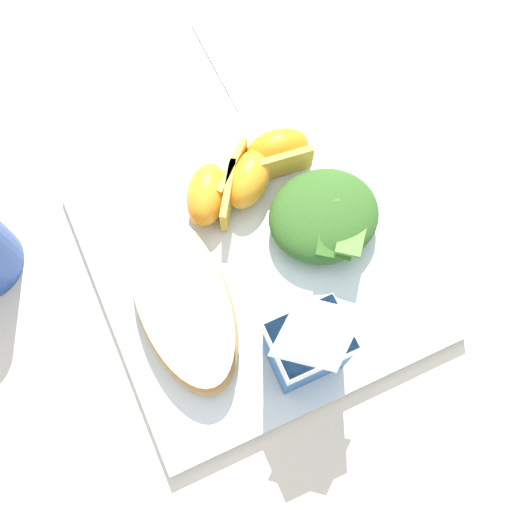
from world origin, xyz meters
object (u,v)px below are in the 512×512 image
(white_plate, at_px, (256,262))
(orange_wedge_middle, at_px, (247,178))
(cheesy_pizza_bread, at_px, (182,299))
(metal_fork, at_px, (241,103))
(green_salad_pile, at_px, (324,216))
(milk_carton, at_px, (313,341))
(orange_wedge_front, at_px, (278,151))
(orange_wedge_rear, at_px, (209,195))

(white_plate, relative_size, orange_wedge_middle, 4.09)
(orange_wedge_middle, bearing_deg, cheesy_pizza_bread, 39.93)
(orange_wedge_middle, distance_m, metal_fork, 0.11)
(cheesy_pizza_bread, distance_m, green_salad_pile, 0.14)
(white_plate, height_order, metal_fork, white_plate)
(white_plate, distance_m, green_salad_pile, 0.07)
(green_salad_pile, distance_m, milk_carton, 0.13)
(orange_wedge_front, xyz_separation_m, metal_fork, (0.00, -0.08, -0.03))
(orange_wedge_front, bearing_deg, orange_wedge_middle, 19.36)
(green_salad_pile, height_order, orange_wedge_front, same)
(white_plate, bearing_deg, orange_wedge_middle, -107.66)
(cheesy_pizza_bread, xyz_separation_m, orange_wedge_middle, (-0.10, -0.08, 0.00))
(cheesy_pizza_bread, relative_size, metal_fork, 0.92)
(green_salad_pile, bearing_deg, white_plate, 4.88)
(orange_wedge_middle, bearing_deg, green_salad_pile, 127.08)
(green_salad_pile, bearing_deg, orange_wedge_rear, -35.92)
(orange_wedge_front, bearing_deg, cheesy_pizza_bread, 35.04)
(orange_wedge_middle, xyz_separation_m, metal_fork, (-0.03, -0.09, -0.03))
(orange_wedge_front, relative_size, orange_wedge_middle, 0.93)
(milk_carton, distance_m, orange_wedge_front, 0.19)
(milk_carton, bearing_deg, orange_wedge_middle, -95.98)
(white_plate, xyz_separation_m, orange_wedge_front, (-0.06, -0.08, 0.03))
(orange_wedge_front, height_order, orange_wedge_rear, same)
(orange_wedge_front, relative_size, metal_fork, 0.34)
(green_salad_pile, distance_m, orange_wedge_rear, 0.10)
(milk_carton, bearing_deg, metal_fork, -101.38)
(orange_wedge_front, height_order, orange_wedge_middle, same)
(green_salad_pile, height_order, metal_fork, green_salad_pile)
(white_plate, xyz_separation_m, green_salad_pile, (-0.07, -0.01, 0.03))
(milk_carton, relative_size, orange_wedge_middle, 1.61)
(green_salad_pile, distance_m, orange_wedge_front, 0.08)
(cheesy_pizza_bread, distance_m, orange_wedge_front, 0.16)
(green_salad_pile, bearing_deg, metal_fork, -85.41)
(green_salad_pile, relative_size, orange_wedge_rear, 1.43)
(white_plate, bearing_deg, cheesy_pizza_bread, 9.24)
(metal_fork, bearing_deg, milk_carton, 78.62)
(white_plate, xyz_separation_m, metal_fork, (-0.06, -0.16, -0.01))
(cheesy_pizza_bread, bearing_deg, orange_wedge_rear, -126.44)
(milk_carton, height_order, orange_wedge_middle, milk_carton)
(cheesy_pizza_bread, xyz_separation_m, green_salad_pile, (-0.14, -0.02, 0.00))
(orange_wedge_front, height_order, metal_fork, orange_wedge_front)
(white_plate, xyz_separation_m, milk_carton, (-0.00, 0.10, 0.07))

